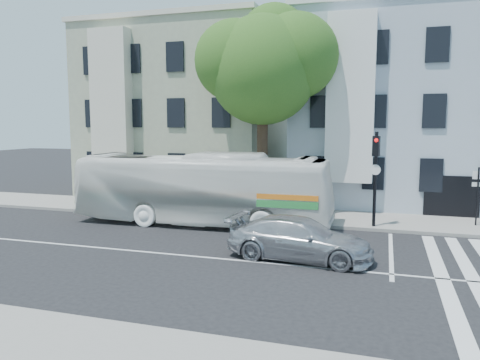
% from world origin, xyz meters
% --- Properties ---
extents(ground, '(120.00, 120.00, 0.00)m').
position_xyz_m(ground, '(0.00, 0.00, 0.00)').
color(ground, black).
rests_on(ground, ground).
extents(sidewalk_far, '(80.00, 4.00, 0.15)m').
position_xyz_m(sidewalk_far, '(0.00, 8.00, 0.07)').
color(sidewalk_far, gray).
rests_on(sidewalk_far, ground).
extents(building_left, '(12.00, 10.00, 11.00)m').
position_xyz_m(building_left, '(-7.00, 15.00, 5.50)').
color(building_left, gray).
rests_on(building_left, ground).
extents(building_right, '(12.00, 10.00, 11.00)m').
position_xyz_m(building_right, '(7.00, 15.00, 5.50)').
color(building_right, '#A3B0C3').
rests_on(building_right, ground).
extents(street_tree, '(7.30, 5.90, 11.10)m').
position_xyz_m(street_tree, '(0.06, 8.74, 7.83)').
color(street_tree, '#2D2116').
rests_on(street_tree, ground).
extents(bus, '(3.11, 12.32, 3.42)m').
position_xyz_m(bus, '(-2.09, 5.20, 1.71)').
color(bus, white).
rests_on(bus, ground).
extents(sedan, '(2.54, 5.30, 1.49)m').
position_xyz_m(sedan, '(3.38, 0.82, 0.75)').
color(sedan, '#B9BBC1').
rests_on(sedan, ground).
extents(hedge, '(8.52, 1.07, 0.70)m').
position_xyz_m(hedge, '(-5.47, 6.44, 0.50)').
color(hedge, '#23581C').
rests_on(hedge, sidewalk_far).
extents(traffic_signal, '(0.45, 0.54, 4.43)m').
position_xyz_m(traffic_signal, '(5.77, 6.36, 2.86)').
color(traffic_signal, black).
rests_on(traffic_signal, ground).
extents(far_sign_pole, '(0.48, 0.19, 2.68)m').
position_xyz_m(far_sign_pole, '(10.23, 8.10, 1.83)').
color(far_sign_pole, black).
rests_on(far_sign_pole, sidewalk_far).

